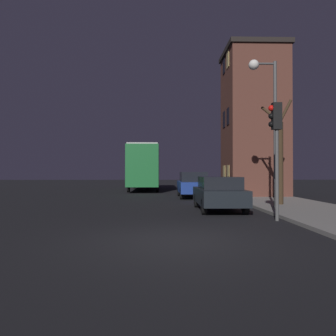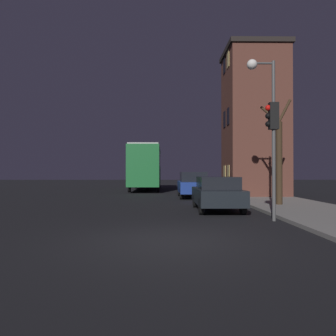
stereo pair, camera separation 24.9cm
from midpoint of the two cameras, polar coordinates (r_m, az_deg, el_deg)
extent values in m
plane|color=black|center=(8.01, 0.47, -12.46)|extent=(120.00, 120.00, 0.00)
cube|color=brown|center=(22.76, 14.38, 7.42)|extent=(3.69, 3.91, 9.43)
cube|color=black|center=(23.94, 14.34, 19.03)|extent=(3.93, 4.15, 0.30)
cube|color=#F2D172|center=(21.47, 10.08, -0.98)|extent=(0.03, 0.70, 1.10)
cube|color=#F2D172|center=(22.74, 9.43, -0.96)|extent=(0.03, 0.70, 1.10)
cube|color=black|center=(21.77, 10.06, 8.85)|extent=(0.03, 0.70, 1.10)
cube|color=black|center=(23.02, 9.42, 8.32)|extent=(0.03, 0.70, 1.10)
cube|color=#F2D172|center=(22.68, 10.04, 18.14)|extent=(0.03, 0.70, 1.10)
cube|color=black|center=(23.88, 9.40, 17.16)|extent=(0.03, 0.70, 1.10)
cylinder|color=#4C4C4C|center=(14.49, 17.70, 5.58)|extent=(0.14, 0.14, 6.17)
cylinder|color=#4C4C4C|center=(14.97, 15.96, 17.07)|extent=(0.90, 0.09, 0.09)
sphere|color=white|center=(14.83, 14.22, 17.03)|extent=(0.43, 0.43, 0.43)
cylinder|color=#4C4C4C|center=(11.50, 17.85, -1.19)|extent=(0.12, 0.12, 3.06)
cube|color=black|center=(11.66, 17.81, 8.59)|extent=(0.30, 0.24, 0.90)
sphere|color=red|center=(11.64, 16.96, 9.94)|extent=(0.20, 0.20, 0.20)
sphere|color=black|center=(11.60, 16.96, 8.63)|extent=(0.20, 0.20, 0.20)
sphere|color=black|center=(11.56, 16.97, 7.31)|extent=(0.20, 0.20, 0.20)
cylinder|color=#382819|center=(16.18, 18.50, 0.82)|extent=(0.30, 0.30, 3.86)
cylinder|color=#382819|center=(16.81, 18.97, 8.57)|extent=(0.70, 0.83, 0.80)
cylinder|color=#382819|center=(16.65, 17.03, 8.89)|extent=(0.77, 0.88, 0.93)
cylinder|color=#382819|center=(16.68, 19.36, 9.34)|extent=(0.81, 0.47, 1.17)
cylinder|color=#382819|center=(16.71, 17.80, 8.30)|extent=(0.27, 0.85, 0.61)
cube|color=#1E6B33|center=(29.44, -4.29, 0.26)|extent=(2.50, 9.70, 3.28)
cube|color=black|center=(29.45, -4.29, 1.41)|extent=(2.52, 8.92, 1.18)
cube|color=#B2B2B2|center=(29.51, -4.29, 3.57)|extent=(2.38, 9.21, 0.12)
cylinder|color=black|center=(32.57, -1.97, -2.72)|extent=(0.18, 0.96, 0.96)
cylinder|color=black|center=(32.67, -6.05, -2.71)|extent=(0.18, 0.96, 0.96)
cylinder|color=black|center=(26.27, -2.11, -3.20)|extent=(0.18, 0.96, 0.96)
cylinder|color=black|center=(26.40, -7.17, -3.19)|extent=(0.18, 0.96, 0.96)
cube|color=black|center=(14.04, 8.30, -4.84)|extent=(1.78, 3.95, 0.62)
cube|color=black|center=(13.81, 8.44, -2.56)|extent=(1.57, 2.06, 0.50)
cylinder|color=black|center=(15.47, 10.44, -5.61)|extent=(0.18, 0.61, 0.61)
cylinder|color=black|center=(15.22, 4.50, -5.69)|extent=(0.18, 0.61, 0.61)
cylinder|color=black|center=(12.98, 12.78, -6.55)|extent=(0.18, 0.61, 0.61)
cylinder|color=black|center=(12.68, 5.70, -6.70)|extent=(0.18, 0.61, 0.61)
cube|color=navy|center=(20.91, 3.98, -3.28)|extent=(1.77, 4.15, 0.69)
cube|color=black|center=(20.68, 4.03, -1.53)|extent=(1.56, 2.16, 0.60)
cylinder|color=black|center=(22.35, 5.69, -4.00)|extent=(0.18, 0.69, 0.69)
cylinder|color=black|center=(22.21, 1.60, -4.02)|extent=(0.18, 0.69, 0.69)
cylinder|color=black|center=(19.68, 6.67, -4.44)|extent=(0.18, 0.69, 0.69)
cylinder|color=black|center=(19.52, 2.02, -4.48)|extent=(0.18, 0.69, 0.69)
camera|label=1|loc=(0.12, -90.35, 0.00)|focal=35.00mm
camera|label=2|loc=(0.12, 89.65, 0.00)|focal=35.00mm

